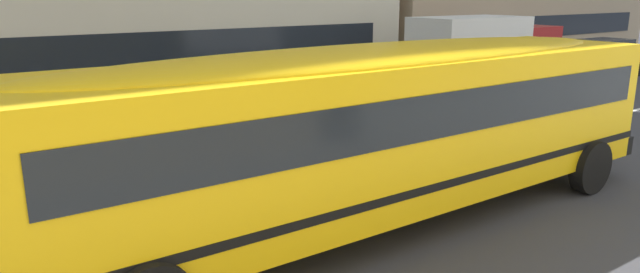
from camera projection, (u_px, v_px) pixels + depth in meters
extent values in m
plane|color=#38383D|center=(185.00, 218.00, 9.52)|extent=(400.00, 400.00, 0.00)
cube|color=gray|center=(74.00, 131.00, 15.42)|extent=(120.00, 3.00, 0.01)
cube|color=silver|center=(185.00, 218.00, 9.52)|extent=(110.00, 0.16, 0.01)
cube|color=yellow|center=(378.00, 127.00, 8.98)|extent=(11.06, 2.60, 2.21)
cube|color=black|center=(572.00, 134.00, 12.36)|extent=(0.22, 2.51, 0.36)
cube|color=black|center=(378.00, 102.00, 8.89)|extent=(10.40, 2.63, 0.64)
cube|color=black|center=(377.00, 166.00, 9.15)|extent=(11.08, 2.63, 0.12)
ellipsoid|color=yellow|center=(379.00, 57.00, 8.71)|extent=(10.61, 2.39, 0.36)
cylinder|color=red|center=(125.00, 149.00, 8.16)|extent=(0.45, 0.45, 0.03)
cylinder|color=black|center=(87.00, 228.00, 7.89)|extent=(1.01, 0.29, 1.00)
cylinder|color=black|center=(591.00, 167.00, 10.63)|extent=(1.01, 0.29, 1.00)
cylinder|color=black|center=(482.00, 139.00, 12.61)|extent=(1.01, 0.29, 1.00)
cube|color=maroon|center=(605.00, 61.00, 25.46)|extent=(3.96, 1.83, 0.70)
cube|color=black|center=(605.00, 46.00, 25.21)|extent=(2.25, 1.64, 0.64)
cylinder|color=black|center=(602.00, 65.00, 26.93)|extent=(0.61, 0.20, 0.60)
cylinder|color=black|center=(638.00, 69.00, 25.56)|extent=(0.61, 0.20, 0.60)
cylinder|color=black|center=(569.00, 69.00, 25.52)|extent=(0.61, 0.20, 0.60)
cylinder|color=black|center=(606.00, 74.00, 24.16)|extent=(0.61, 0.20, 0.60)
cube|color=maroon|center=(521.00, 52.00, 22.01)|extent=(1.86, 2.25, 2.00)
cube|color=black|center=(537.00, 43.00, 22.44)|extent=(0.09, 1.85, 0.70)
cube|color=silver|center=(468.00, 51.00, 20.32)|extent=(4.26, 2.32, 2.40)
cylinder|color=black|center=(496.00, 74.00, 23.14)|extent=(0.85, 0.28, 0.84)
cylinder|color=black|center=(544.00, 81.00, 21.37)|extent=(0.85, 0.28, 0.84)
cylinder|color=black|center=(433.00, 82.00, 21.19)|extent=(0.85, 0.28, 0.84)
cylinder|color=black|center=(480.00, 90.00, 19.43)|extent=(0.85, 0.28, 0.84)
cube|color=black|center=(197.00, 47.00, 18.59)|extent=(15.15, 0.04, 1.10)
cube|color=black|center=(548.00, 26.00, 29.83)|extent=(16.76, 0.04, 1.10)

